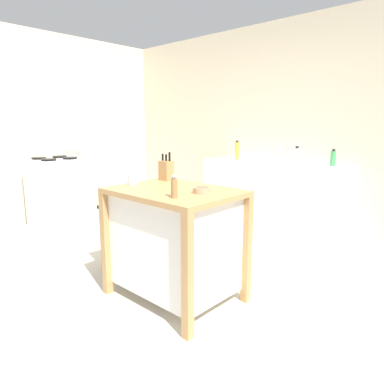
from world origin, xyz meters
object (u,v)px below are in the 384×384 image
at_px(bowl_ceramic_wide, 202,190).
at_px(sink_faucet, 281,152).
at_px(stove, 57,193).
at_px(knife_block, 166,170).
at_px(drinking_cup, 132,179).
at_px(kitchen_island, 175,238).
at_px(bottle_hand_soap, 297,156).
at_px(bottle_dish_soap, 237,151).
at_px(bottle_spray_cleaner, 333,158).
at_px(trash_bin, 122,238).
at_px(pepper_grinder, 174,187).

relative_size(bowl_ceramic_wide, sink_faucet, 0.60).
bearing_deg(stove, knife_block, -0.53).
distance_m(drinking_cup, sink_faucet, 2.14).
relative_size(kitchen_island, bottle_hand_soap, 4.68).
bearing_deg(kitchen_island, knife_block, 144.49).
relative_size(bottle_dish_soap, bottle_spray_cleaner, 1.31).
bearing_deg(trash_bin, bottle_hand_soap, 65.78).
bearing_deg(drinking_cup, kitchen_island, 11.80).
xyz_separation_m(drinking_cup, bottle_dish_soap, (-0.33, 1.91, 0.11)).
bearing_deg(bottle_dish_soap, sink_faucet, 23.46).
distance_m(kitchen_island, stove, 2.51).
xyz_separation_m(knife_block, bottle_spray_cleaner, (0.79, 1.71, 0.03)).
distance_m(knife_block, sink_faucet, 1.79).
height_order(bottle_spray_cleaner, bottle_hand_soap, bottle_hand_soap).
xyz_separation_m(drinking_cup, bottle_spray_cleaner, (0.83, 2.05, 0.08)).
bearing_deg(kitchen_island, bowl_ceramic_wide, 8.95).
xyz_separation_m(knife_block, pepper_grinder, (0.58, -0.47, -0.02)).
distance_m(sink_faucet, bottle_hand_soap, 0.39).
height_order(knife_block, bowl_ceramic_wide, knife_block).
distance_m(trash_bin, sink_faucet, 2.20).
bearing_deg(bowl_ceramic_wide, pepper_grinder, -97.77).
distance_m(bottle_hand_soap, stove, 3.06).
bearing_deg(bottle_dish_soap, trash_bin, -89.75).
bearing_deg(trash_bin, bottle_dish_soap, 90.25).
bearing_deg(bottle_spray_cleaner, stove, -149.96).
bearing_deg(pepper_grinder, kitchen_island, 136.13).
bearing_deg(bottle_spray_cleaner, pepper_grinder, -95.65).
distance_m(drinking_cup, trash_bin, 0.70).
relative_size(pepper_grinder, trash_bin, 0.25).
bearing_deg(bottle_hand_soap, trash_bin, -114.22).
xyz_separation_m(bottle_dish_soap, bottle_hand_soap, (0.82, -0.01, -0.02)).
distance_m(bowl_ceramic_wide, bottle_hand_soap, 1.79).
height_order(bowl_ceramic_wide, bottle_hand_soap, bottle_hand_soap).
bearing_deg(bottle_spray_cleaner, bottle_hand_soap, -155.98).
distance_m(bowl_ceramic_wide, pepper_grinder, 0.25).
bearing_deg(knife_block, bottle_spray_cleaner, 65.17).
xyz_separation_m(bowl_ceramic_wide, bottle_spray_cleaner, (0.18, 1.93, 0.10)).
distance_m(sink_faucet, stove, 2.93).
bearing_deg(pepper_grinder, bowl_ceramic_wide, 82.23).
xyz_separation_m(drinking_cup, stove, (-2.10, 0.36, -0.46)).
height_order(bottle_dish_soap, bottle_hand_soap, bottle_dish_soap).
distance_m(knife_block, stove, 2.19).
xyz_separation_m(trash_bin, sink_faucet, (0.49, 2.02, 0.71)).
bearing_deg(bowl_ceramic_wide, kitchen_island, -171.05).
bearing_deg(trash_bin, drinking_cup, -18.00).
distance_m(kitchen_island, bottle_spray_cleaner, 2.08).
relative_size(knife_block, pepper_grinder, 1.58).
bearing_deg(bottle_hand_soap, bottle_dish_soap, 179.30).
xyz_separation_m(pepper_grinder, bottle_spray_cleaner, (0.22, 2.18, 0.05)).
bearing_deg(bowl_ceramic_wide, drinking_cup, -169.28).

